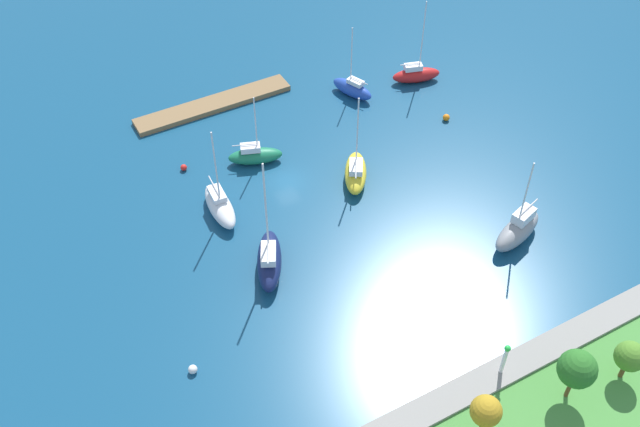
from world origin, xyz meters
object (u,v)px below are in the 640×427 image
pier_dock (213,104)px  mooring_buoy_red (184,168)px  park_tree_east (630,357)px  sailboat_blue_off_beacon (352,88)px  sailboat_gray_near_pier (518,230)px  harbor_beacon (505,357)px  sailboat_yellow_outer_mooring (356,172)px  sailboat_navy_inner_mooring (269,260)px  sailboat_red_east_end (416,74)px  park_tree_west (486,411)px  mooring_buoy_white (193,369)px  sailboat_green_far_north (255,155)px  sailboat_white_far_south (220,205)px  mooring_buoy_orange (446,117)px  park_tree_mideast (577,369)px

pier_dock → mooring_buoy_red: mooring_buoy_red is taller
park_tree_east → sailboat_blue_off_beacon: sailboat_blue_off_beacon is taller
pier_dock → sailboat_gray_near_pier: bearing=116.9°
harbor_beacon → sailboat_yellow_outer_mooring: (-2.34, -28.68, -2.25)m
sailboat_yellow_outer_mooring → mooring_buoy_red: size_ratio=14.65×
sailboat_navy_inner_mooring → sailboat_blue_off_beacon: 31.16m
sailboat_yellow_outer_mooring → sailboat_red_east_end: 21.30m
park_tree_west → mooring_buoy_white: park_tree_west is taller
sailboat_red_east_end → mooring_buoy_red: (33.37, 1.92, -0.73)m
sailboat_gray_near_pier → sailboat_green_far_north: (18.55, -24.38, -0.47)m
park_tree_west → sailboat_red_east_end: 51.72m
harbor_beacon → sailboat_yellow_outer_mooring: sailboat_yellow_outer_mooring is taller
sailboat_white_far_south → mooring_buoy_white: size_ratio=13.71×
sailboat_yellow_outer_mooring → sailboat_navy_inner_mooring: size_ratio=0.81×
sailboat_blue_off_beacon → pier_dock: bearing=46.6°
sailboat_yellow_outer_mooring → sailboat_blue_off_beacon: 16.31m
sailboat_red_east_end → mooring_buoy_white: size_ratio=13.85×
mooring_buoy_orange → park_tree_east: bearing=76.9°
sailboat_yellow_outer_mooring → pier_dock: bearing=54.4°
park_tree_east → park_tree_mideast: park_tree_mideast is taller
mooring_buoy_red → mooring_buoy_white: mooring_buoy_white is taller
sailboat_green_far_north → mooring_buoy_red: bearing=-178.5°
sailboat_gray_near_pier → mooring_buoy_white: 35.69m
sailboat_red_east_end → sailboat_green_far_north: sailboat_red_east_end is taller
sailboat_navy_inner_mooring → sailboat_white_far_south: bearing=33.2°
park_tree_mideast → sailboat_navy_inner_mooring: sailboat_navy_inner_mooring is taller
harbor_beacon → park_tree_east: 10.47m
park_tree_east → mooring_buoy_orange: size_ratio=4.95×
park_tree_mideast → mooring_buoy_white: size_ratio=6.78×
mooring_buoy_red → sailboat_white_far_south: bearing=96.0°
harbor_beacon → sailboat_green_far_north: bearing=-80.4°
sailboat_blue_off_beacon → mooring_buoy_red: (24.43, 3.21, -0.72)m
sailboat_yellow_outer_mooring → sailboat_green_far_north: sailboat_yellow_outer_mooring is taller
sailboat_blue_off_beacon → mooring_buoy_white: (33.70, 29.18, -0.68)m
park_tree_mideast → park_tree_west: 8.81m
mooring_buoy_white → park_tree_mideast: bearing=146.0°
pier_dock → mooring_buoy_red: size_ratio=26.97×
harbor_beacon → mooring_buoy_red: 42.23m
pier_dock → mooring_buoy_red: 12.38m
pier_dock → park_tree_east: 56.81m
park_tree_west → sailboat_white_far_south: bearing=-77.1°
sailboat_yellow_outer_mooring → park_tree_mideast: bearing=-146.3°
sailboat_green_far_north → mooring_buoy_red: size_ratio=12.07×
harbor_beacon → sailboat_navy_inner_mooring: bearing=-60.4°
park_tree_east → sailboat_yellow_outer_mooring: size_ratio=0.39×
sailboat_gray_near_pier → sailboat_blue_off_beacon: bearing=-103.7°
sailboat_yellow_outer_mooring → sailboat_red_east_end: (-16.92, -12.93, -0.07)m
park_tree_west → mooring_buoy_orange: 43.47m
mooring_buoy_orange → sailboat_navy_inner_mooring: bearing=21.0°
harbor_beacon → sailboat_gray_near_pier: bearing=-134.2°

